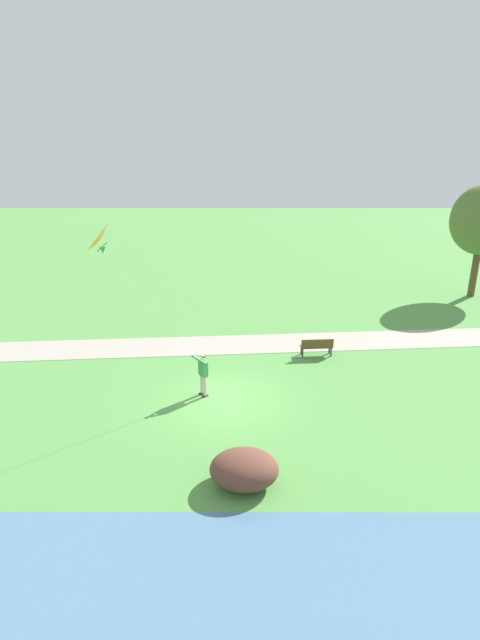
# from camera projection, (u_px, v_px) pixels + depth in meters

# --- Properties ---
(ground_plane) EXTENTS (120.00, 120.00, 0.00)m
(ground_plane) POSITION_uv_depth(u_px,v_px,m) (225.00, 400.00, 18.92)
(ground_plane) COLOR #569947
(walkway_path) EXTENTS (4.99, 32.09, 0.02)m
(walkway_path) POSITION_uv_depth(u_px,v_px,m) (269.00, 343.00, 24.23)
(walkway_path) COLOR #ADA393
(walkway_path) RESTS_ON ground
(person_kite_flyer) EXTENTS (0.55, 0.62, 1.83)m
(person_kite_flyer) POSITION_uv_depth(u_px,v_px,m) (203.00, 371.00, 18.90)
(person_kite_flyer) COLOR #232328
(person_kite_flyer) RESTS_ON ground
(flying_kite) EXTENTS (2.52, 2.67, 5.24)m
(flying_kite) POSITION_uv_depth(u_px,v_px,m) (109.00, 239.00, 15.20)
(flying_kite) COLOR orange
(park_bench_near_walkway) EXTENTS (0.56, 1.53, 0.88)m
(park_bench_near_walkway) POSITION_uv_depth(u_px,v_px,m) (317.00, 346.00, 22.65)
(park_bench_near_walkway) COLOR brown
(park_bench_near_walkway) RESTS_ON ground
(lakeside_shrub) EXTENTS (1.67, 2.00, 1.04)m
(lakeside_shrub) POSITION_uv_depth(u_px,v_px,m) (244.00, 469.00, 14.06)
(lakeside_shrub) COLOR brown
(lakeside_shrub) RESTS_ON ground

